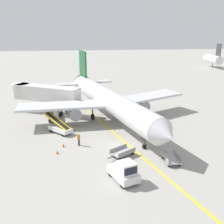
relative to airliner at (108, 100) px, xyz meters
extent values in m
plane|color=#9E9B93|center=(1.30, -10.62, -3.42)|extent=(300.00, 300.00, 0.00)
cube|color=yellow|center=(0.15, -5.62, -3.41)|extent=(21.71, 77.16, 0.01)
cylinder|color=silver|center=(0.15, -0.52, 0.03)|extent=(11.21, 29.79, 3.30)
cone|color=silver|center=(4.48, -16.13, 0.03)|extent=(3.76, 3.18, 3.23)
cone|color=silver|center=(-4.25, 15.28, 0.43)|extent=(3.77, 3.54, 3.14)
cube|color=silver|center=(6.96, 2.93, -0.37)|extent=(13.56, 9.91, 0.36)
cylinder|color=gray|center=(5.65, 1.52, -1.37)|extent=(2.69, 3.59, 1.90)
cube|color=silver|center=(-7.47, -1.09, -0.37)|extent=(13.25, 5.19, 0.36)
cylinder|color=gray|center=(-5.62, -1.61, -1.37)|extent=(2.69, 3.59, 1.90)
cube|color=#19592D|center=(-3.60, 12.96, 4.08)|extent=(1.34, 3.93, 5.20)
cube|color=silver|center=(-0.60, 13.38, 0.43)|extent=(5.65, 4.09, 0.24)
cube|color=silver|center=(-6.39, 11.78, 0.43)|extent=(5.44, 2.86, 0.24)
cylinder|color=#4C4C51|center=(3.22, -11.61, -1.86)|extent=(0.20, 0.20, 3.12)
cylinder|color=black|center=(3.22, -11.61, -3.14)|extent=(0.49, 0.63, 0.56)
cylinder|color=#4C4C51|center=(1.73, 1.99, -1.86)|extent=(0.20, 0.20, 3.12)
cylinder|color=black|center=(1.73, 1.99, -2.94)|extent=(0.59, 1.02, 0.96)
cylinder|color=#4C4C51|center=(-2.51, 0.81, -1.86)|extent=(0.20, 0.20, 3.12)
cylinder|color=black|center=(-2.51, 0.81, -2.94)|extent=(0.59, 1.02, 0.96)
cube|color=black|center=(3.95, -14.21, 0.38)|extent=(2.97, 1.71, 0.60)
cube|color=silver|center=(-10.09, 5.38, 0.18)|extent=(11.70, 8.24, 2.50)
cylinder|color=silver|center=(-15.03, 8.22, 0.18)|extent=(3.20, 3.20, 2.50)
cylinder|color=#59595B|center=(-8.53, 4.48, -2.24)|extent=(0.56, 0.56, 2.35)
cube|color=#333338|center=(-8.53, 4.48, -3.17)|extent=(1.80, 1.40, 0.50)
cube|color=silver|center=(-0.61, -18.75, -2.72)|extent=(3.04, 4.04, 0.80)
cube|color=silver|center=(-0.39, -19.34, -1.77)|extent=(1.99, 2.05, 1.10)
cube|color=black|center=(-0.12, -20.06, -1.77)|extent=(1.36, 0.57, 0.77)
cylinder|color=black|center=(0.59, -19.64, -3.12)|extent=(0.42, 0.64, 0.60)
cylinder|color=black|center=(-0.93, -20.21, -3.12)|extent=(0.42, 0.64, 0.60)
cylinder|color=black|center=(-0.29, -17.28, -3.12)|extent=(0.42, 0.64, 0.60)
cylinder|color=black|center=(-1.81, -17.85, -3.12)|extent=(0.42, 0.64, 0.60)
cube|color=silver|center=(-8.30, -0.17, -2.77)|extent=(2.68, 2.52, 0.70)
cube|color=silver|center=(-7.97, -0.43, -1.87)|extent=(1.49, 1.49, 1.10)
cube|color=black|center=(-7.57, -0.76, -1.87)|extent=(0.67, 0.81, 0.77)
cylinder|color=black|center=(-7.30, -0.27, -3.12)|extent=(0.61, 0.55, 0.60)
cylinder|color=black|center=(-7.99, -1.13, -3.12)|extent=(0.61, 0.55, 0.60)
cylinder|color=black|center=(-8.60, 0.79, -3.12)|extent=(0.61, 0.55, 0.60)
cylinder|color=black|center=(-9.30, -0.07, -3.12)|extent=(0.61, 0.55, 0.60)
cube|color=silver|center=(-7.50, -4.72, -2.82)|extent=(3.67, 3.82, 0.60)
cylinder|color=black|center=(-8.87, -4.17, -3.12)|extent=(0.57, 0.59, 0.60)
cylinder|color=black|center=(-7.92, -3.31, -3.12)|extent=(0.57, 0.59, 0.60)
cylinder|color=black|center=(-7.08, -6.14, -3.12)|extent=(0.57, 0.59, 0.60)
cylinder|color=black|center=(-6.13, -5.28, -3.12)|extent=(0.57, 0.59, 0.60)
cube|color=black|center=(-7.90, -4.28, -1.87)|extent=(4.03, 4.30, 1.76)
cube|color=yellow|center=(-8.24, -4.58, -1.75)|extent=(3.44, 3.77, 1.84)
cube|color=yellow|center=(-7.57, -3.98, -1.75)|extent=(3.44, 3.77, 1.84)
cube|color=silver|center=(5.61, -7.78, -2.82)|extent=(3.97, 3.41, 0.60)
cylinder|color=black|center=(4.89, -9.07, -3.12)|extent=(0.62, 0.52, 0.60)
cylinder|color=black|center=(4.16, -8.02, -3.12)|extent=(0.62, 0.52, 0.60)
cylinder|color=black|center=(7.07, -7.54, -3.12)|extent=(0.62, 0.52, 0.60)
cylinder|color=black|center=(6.34, -6.49, -3.12)|extent=(0.62, 0.52, 0.60)
cube|color=black|center=(5.12, -8.12, -1.87)|extent=(4.61, 3.60, 1.76)
cube|color=yellow|center=(5.38, -8.49, -1.75)|extent=(4.16, 2.95, 1.84)
cube|color=yellow|center=(4.86, -7.76, -1.75)|extent=(4.16, 2.95, 1.84)
cube|color=#A5A5A8|center=(0.21, -13.29, -2.98)|extent=(3.16, 2.82, 0.16)
cube|color=#4C4C51|center=(-1.32, -14.34, -3.00)|extent=(0.79, 0.58, 0.08)
cylinder|color=#4C4C51|center=(-1.69, -14.60, -3.00)|extent=(0.12, 0.12, 0.05)
cube|color=gray|center=(0.63, -13.91, -2.73)|extent=(2.34, 1.64, 0.50)
cube|color=gray|center=(-0.22, -12.68, -2.73)|extent=(2.34, 1.64, 0.50)
cylinder|color=black|center=(-0.32, -14.38, -3.24)|extent=(0.36, 0.30, 0.36)
cylinder|color=black|center=(-1.00, -13.40, -3.24)|extent=(0.36, 0.30, 0.36)
cylinder|color=black|center=(1.41, -13.19, -3.24)|extent=(0.36, 0.30, 0.36)
cylinder|color=black|center=(0.73, -12.20, -3.24)|extent=(0.36, 0.30, 0.36)
cube|color=#A5A5A8|center=(5.37, -15.63, -2.98)|extent=(1.51, 2.80, 0.16)
cube|color=#4C4C51|center=(5.37, -13.78, -3.00)|extent=(0.08, 0.90, 0.08)
cylinder|color=#4C4C51|center=(5.37, -13.33, -3.00)|extent=(0.12, 0.12, 0.05)
cube|color=gray|center=(4.62, -15.63, -2.73)|extent=(0.07, 2.80, 0.50)
cube|color=gray|center=(6.12, -15.63, -2.73)|extent=(0.07, 2.80, 0.50)
cylinder|color=black|center=(4.77, -14.58, -3.24)|extent=(0.12, 0.36, 0.36)
cylinder|color=black|center=(5.97, -14.58, -3.24)|extent=(0.12, 0.36, 0.36)
cylinder|color=black|center=(4.76, -16.68, -3.24)|extent=(0.12, 0.36, 0.36)
cylinder|color=black|center=(5.96, -16.68, -3.24)|extent=(0.12, 0.36, 0.36)
cylinder|color=#26262D|center=(-4.89, -9.60, -2.99)|extent=(0.24, 0.24, 0.85)
cube|color=orange|center=(-4.89, -9.60, -2.29)|extent=(0.36, 0.22, 0.56)
sphere|color=#9E7051|center=(-4.89, -9.60, -1.90)|extent=(0.20, 0.20, 0.20)
sphere|color=yellow|center=(-4.89, -9.60, -1.84)|extent=(0.24, 0.24, 0.24)
cone|color=orange|center=(-6.88, -9.79, -3.20)|extent=(0.36, 0.36, 0.44)
cone|color=orange|center=(8.37, -0.57, -3.20)|extent=(0.36, 0.36, 0.44)
cone|color=orange|center=(-7.52, -11.80, -3.20)|extent=(0.36, 0.36, 0.44)
cylinder|color=silver|center=(44.64, 56.10, -0.32)|extent=(3.00, 10.00, 3.00)
cylinder|color=#3F3F3F|center=(44.64, 56.10, -2.62)|extent=(0.30, 0.30, 1.60)
cube|color=#333338|center=(44.64, 52.60, 3.18)|extent=(0.24, 3.20, 4.40)
camera|label=1|loc=(-4.85, -43.89, 11.38)|focal=45.90mm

